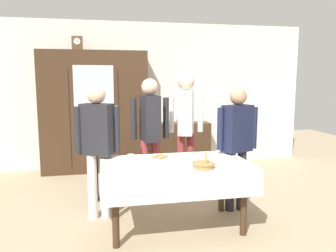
# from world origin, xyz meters

# --- Properties ---
(ground_plane) EXTENTS (12.00, 12.00, 0.00)m
(ground_plane) POSITION_xyz_m (0.00, 0.00, 0.00)
(ground_plane) COLOR tan
(ground_plane) RESTS_ON ground
(back_wall) EXTENTS (6.40, 0.10, 2.70)m
(back_wall) POSITION_xyz_m (0.00, 2.65, 1.35)
(back_wall) COLOR silver
(back_wall) RESTS_ON ground
(dining_table) EXTENTS (1.62, 0.95, 0.74)m
(dining_table) POSITION_xyz_m (0.00, -0.23, 0.64)
(dining_table) COLOR #3D2819
(dining_table) RESTS_ON ground
(wall_cabinet) EXTENTS (1.86, 0.46, 2.14)m
(wall_cabinet) POSITION_xyz_m (-0.90, 2.35, 1.07)
(wall_cabinet) COLOR #3D2819
(wall_cabinet) RESTS_ON ground
(mantel_clock) EXTENTS (0.18, 0.11, 0.24)m
(mantel_clock) POSITION_xyz_m (-1.16, 2.35, 2.26)
(mantel_clock) COLOR brown
(mantel_clock) RESTS_ON wall_cabinet
(bookshelf_low) EXTENTS (1.07, 0.35, 0.82)m
(bookshelf_low) POSITION_xyz_m (0.71, 2.41, 0.41)
(bookshelf_low) COLOR #3D2819
(bookshelf_low) RESTS_ON ground
(book_stack) EXTENTS (0.18, 0.19, 0.06)m
(book_stack) POSITION_xyz_m (0.71, 2.41, 0.85)
(book_stack) COLOR #99332D
(book_stack) RESTS_ON bookshelf_low
(tea_cup_front_edge) EXTENTS (0.13, 0.13, 0.06)m
(tea_cup_front_edge) POSITION_xyz_m (0.46, -0.37, 0.77)
(tea_cup_front_edge) COLOR silver
(tea_cup_front_edge) RESTS_ON dining_table
(tea_cup_back_edge) EXTENTS (0.13, 0.13, 0.06)m
(tea_cup_back_edge) POSITION_xyz_m (-0.47, 0.03, 0.77)
(tea_cup_back_edge) COLOR white
(tea_cup_back_edge) RESTS_ON dining_table
(tea_cup_center) EXTENTS (0.13, 0.13, 0.06)m
(tea_cup_center) POSITION_xyz_m (-0.34, -0.27, 0.77)
(tea_cup_center) COLOR white
(tea_cup_center) RESTS_ON dining_table
(tea_cup_far_left) EXTENTS (0.13, 0.13, 0.06)m
(tea_cup_far_left) POSITION_xyz_m (0.07, -0.15, 0.77)
(tea_cup_far_left) COLOR white
(tea_cup_far_left) RESTS_ON dining_table
(bread_basket) EXTENTS (0.24, 0.24, 0.16)m
(bread_basket) POSITION_xyz_m (0.24, -0.48, 0.78)
(bread_basket) COLOR #9E7542
(bread_basket) RESTS_ON dining_table
(pastry_plate) EXTENTS (0.28, 0.28, 0.05)m
(pastry_plate) POSITION_xyz_m (-0.13, 0.01, 0.76)
(pastry_plate) COLOR white
(pastry_plate) RESTS_ON dining_table
(spoon_near_left) EXTENTS (0.12, 0.02, 0.01)m
(spoon_near_left) POSITION_xyz_m (0.49, -0.00, 0.75)
(spoon_near_left) COLOR silver
(spoon_near_left) RESTS_ON dining_table
(spoon_back_edge) EXTENTS (0.12, 0.02, 0.01)m
(spoon_back_edge) POSITION_xyz_m (0.25, -0.04, 0.75)
(spoon_back_edge) COLOR silver
(spoon_back_edge) RESTS_ON dining_table
(spoon_mid_left) EXTENTS (0.12, 0.02, 0.01)m
(spoon_mid_left) POSITION_xyz_m (0.69, -0.31, 0.75)
(spoon_mid_left) COLOR silver
(spoon_mid_left) RESTS_ON dining_table
(person_near_right_end) EXTENTS (0.52, 0.41, 1.72)m
(person_near_right_end) POSITION_xyz_m (0.42, 0.97, 1.06)
(person_near_right_end) COLOR #933338
(person_near_right_end) RESTS_ON ground
(person_behind_table_left) EXTENTS (0.52, 0.31, 1.55)m
(person_behind_table_left) POSITION_xyz_m (0.86, 0.12, 0.93)
(person_behind_table_left) COLOR #232328
(person_behind_table_left) RESTS_ON ground
(person_beside_shelf) EXTENTS (0.52, 0.40, 1.54)m
(person_beside_shelf) POSITION_xyz_m (-0.83, 0.79, 0.93)
(person_beside_shelf) COLOR #191E38
(person_beside_shelf) RESTS_ON ground
(person_behind_table_right) EXTENTS (0.52, 0.39, 1.66)m
(person_behind_table_right) POSITION_xyz_m (-0.14, 0.73, 1.01)
(person_behind_table_right) COLOR #933338
(person_behind_table_right) RESTS_ON ground
(person_by_cabinet) EXTENTS (0.52, 0.34, 1.58)m
(person_by_cabinet) POSITION_xyz_m (-0.83, 0.22, 0.96)
(person_by_cabinet) COLOR silver
(person_by_cabinet) RESTS_ON ground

